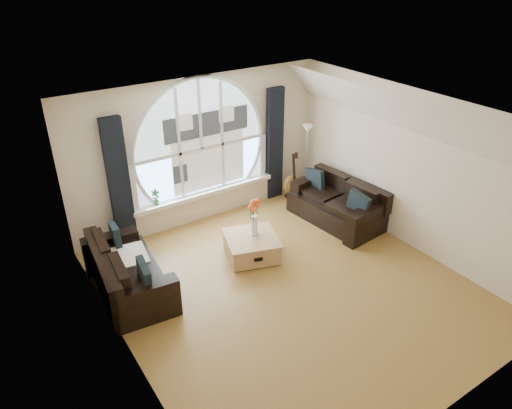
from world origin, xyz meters
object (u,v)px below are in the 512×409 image
Objects in this scene: coffee_chest at (252,246)px; vase_flowers at (254,214)px; potted_plant at (156,197)px; sofa_left at (128,270)px; guitar at (292,175)px; sofa_right at (337,202)px; floor_lamp at (306,163)px.

coffee_chest is 1.21× the size of vase_flowers.
potted_plant is (-0.98, 1.63, 0.49)m from coffee_chest.
guitar is at bearing 21.30° from sofa_left.
coffee_chest is 2.29m from guitar.
coffee_chest is (-1.99, -0.11, -0.19)m from sofa_right.
sofa_left is 2.07m from coffee_chest.
vase_flowers is at bearing -129.97° from guitar.
sofa_right reaches higher than sofa_left.
floor_lamp is 0.38m from guitar.
guitar is 2.85m from potted_plant.
sofa_right is 1.92m from vase_flowers.
vase_flowers is 0.66× the size of guitar.
floor_lamp reaches higher than sofa_left.
sofa_right is at bearing 1.42° from vase_flowers.
potted_plant is (1.07, 1.39, 0.30)m from sofa_left.
sofa_left is 0.99× the size of sofa_right.
sofa_left is at bearing -127.59° from potted_plant.
potted_plant is (-1.08, 1.56, -0.06)m from vase_flowers.
coffee_chest is 2.80× the size of potted_plant.
vase_flowers is 2.25m from floor_lamp.
guitar is at bearing 90.96° from sofa_right.
vase_flowers is 2.16m from guitar.
sofa_right is at bearing -68.84° from guitar.
sofa_right is at bearing -27.07° from potted_plant.
floor_lamp is at bearing 18.49° from sofa_left.
floor_lamp is (4.11, 0.92, 0.40)m from sofa_left.
floor_lamp reaches higher than potted_plant.
potted_plant is at bearing 139.04° from coffee_chest.
coffee_chest is at bearing 177.46° from sofa_right.
vase_flowers is at bearing -150.91° from floor_lamp.
vase_flowers reaches higher than coffee_chest.
sofa_left is at bearing 175.31° from vase_flowers.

